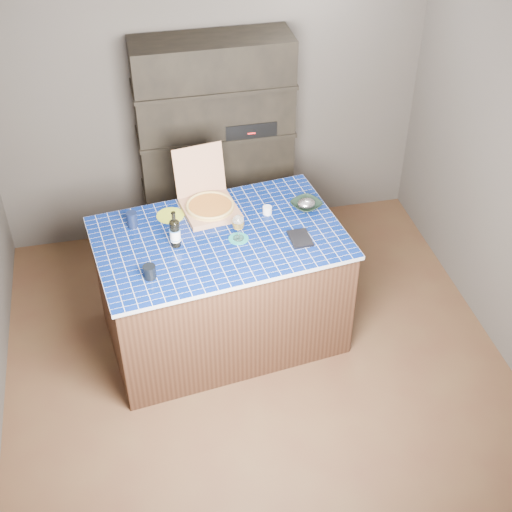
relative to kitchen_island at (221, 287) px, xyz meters
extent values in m
plane|color=brown|center=(0.18, -0.36, -0.45)|extent=(3.50, 3.50, 0.00)
plane|color=silver|center=(0.18, -0.36, 2.05)|extent=(3.50, 3.50, 0.00)
plane|color=#48423E|center=(0.18, 1.39, 0.80)|extent=(3.50, 0.00, 3.50)
plane|color=#48423E|center=(0.18, -2.11, 0.80)|extent=(3.50, 0.00, 3.50)
cube|color=black|center=(0.18, 1.17, 0.45)|extent=(1.20, 0.40, 1.80)
cube|color=black|center=(0.43, 1.12, 0.67)|extent=(0.40, 0.32, 0.12)
cube|color=#43291A|center=(0.00, 0.00, -0.02)|extent=(1.73, 1.20, 0.88)
cube|color=#051751|center=(0.00, 0.00, 0.44)|extent=(1.77, 1.25, 0.03)
cube|color=#9C6B50|center=(-0.01, 0.29, 0.47)|extent=(0.42, 0.42, 0.04)
cube|color=#9C6B50|center=(-0.05, 0.50, 0.67)|extent=(0.37, 0.14, 0.36)
cylinder|color=tan|center=(-0.01, 0.29, 0.50)|extent=(0.34, 0.34, 0.01)
cylinder|color=maroon|center=(-0.01, 0.29, 0.51)|extent=(0.29, 0.29, 0.01)
torus|color=tan|center=(-0.01, 0.29, 0.51)|extent=(0.34, 0.34, 0.02)
cylinder|color=black|center=(-0.30, -0.04, 0.55)|extent=(0.07, 0.07, 0.19)
ellipsoid|color=black|center=(-0.30, -0.04, 0.64)|extent=(0.07, 0.07, 0.04)
cylinder|color=black|center=(-0.30, -0.04, 0.68)|extent=(0.02, 0.02, 0.08)
cylinder|color=white|center=(-0.30, -0.04, 0.54)|extent=(0.07, 0.07, 0.08)
cylinder|color=#3E7ED4|center=(-0.30, -0.04, 0.51)|extent=(0.07, 0.07, 0.01)
cylinder|color=#3E7ED4|center=(-0.30, -0.04, 0.58)|extent=(0.07, 0.07, 0.01)
cylinder|color=#167268|center=(0.12, -0.06, 0.46)|extent=(0.13, 0.13, 0.01)
cylinder|color=white|center=(0.12, -0.06, 0.46)|extent=(0.07, 0.07, 0.01)
cylinder|color=white|center=(0.12, -0.06, 0.50)|extent=(0.01, 0.01, 0.08)
ellipsoid|color=white|center=(0.12, -0.06, 0.59)|extent=(0.08, 0.08, 0.11)
cylinder|color=#AC811B|center=(0.12, -0.06, 0.58)|extent=(0.07, 0.07, 0.05)
cylinder|color=white|center=(0.12, -0.06, 0.61)|extent=(0.07, 0.07, 0.02)
cylinder|color=black|center=(-0.49, -0.33, 0.50)|extent=(0.08, 0.08, 0.09)
cube|color=black|center=(0.52, -0.15, 0.46)|extent=(0.14, 0.20, 0.02)
imported|color=black|center=(0.66, 0.19, 0.48)|extent=(0.27, 0.27, 0.05)
ellipsoid|color=#ADABB7|center=(0.66, 0.19, 0.49)|extent=(0.13, 0.11, 0.06)
cylinder|color=silver|center=(0.37, 0.19, 0.48)|extent=(0.06, 0.06, 0.05)
cylinder|color=black|center=(-0.56, 0.24, 0.51)|extent=(0.07, 0.07, 0.11)
cylinder|color=#A8BF29|center=(-0.29, 0.30, 0.46)|extent=(0.19, 0.19, 0.01)
camera|label=1|loc=(-0.57, -3.76, 3.35)|focal=50.00mm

